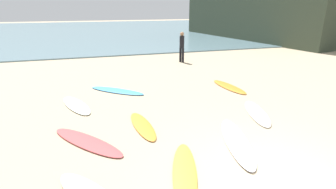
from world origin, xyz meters
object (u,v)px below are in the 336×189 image
at_px(surfboard_5, 76,105).
at_px(surfboard_3, 185,172).
at_px(surfboard_7, 117,91).
at_px(surfboard_8, 229,87).
at_px(surfboard_1, 237,141).
at_px(beachgoer_near, 182,45).
at_px(surfboard_6, 87,142).
at_px(surfboard_0, 143,126).
at_px(surfboard_2, 257,113).

bearing_deg(surfboard_5, surfboard_3, 95.18).
relative_size(surfboard_5, surfboard_7, 0.87).
distance_m(surfboard_3, surfboard_8, 6.35).
distance_m(surfboard_1, beachgoer_near, 9.94).
xyz_separation_m(surfboard_7, surfboard_8, (4.59, -0.86, -0.00)).
bearing_deg(surfboard_5, beachgoer_near, -156.06).
bearing_deg(surfboard_5, surfboard_6, 76.37).
relative_size(surfboard_0, beachgoer_near, 1.09).
bearing_deg(surfboard_7, surfboard_8, -59.54).
distance_m(surfboard_1, surfboard_3, 1.89).
xyz_separation_m(surfboard_2, beachgoer_near, (0.43, 8.22, 0.99)).
relative_size(surfboard_2, surfboard_3, 0.94).
relative_size(surfboard_3, surfboard_6, 0.93).
relative_size(surfboard_3, beachgoer_near, 1.27).
bearing_deg(surfboard_6, surfboard_8, -9.93).
bearing_deg(surfboard_3, surfboard_7, 115.68).
distance_m(surfboard_6, beachgoer_near, 10.31).
bearing_deg(beachgoer_near, surfboard_8, -28.33).
xyz_separation_m(surfboard_0, surfboard_2, (3.70, -0.16, -0.00)).
bearing_deg(surfboard_2, surfboard_6, 23.28).
bearing_deg(surfboard_7, surfboard_6, -155.84).
xyz_separation_m(surfboard_0, surfboard_6, (-1.53, -0.50, 0.00)).
height_order(surfboard_1, surfboard_6, surfboard_1).
xyz_separation_m(surfboard_0, beachgoer_near, (4.13, 8.07, 0.99)).
relative_size(surfboard_1, surfboard_6, 1.04).
bearing_deg(surfboard_8, surfboard_6, 22.57).
distance_m(surfboard_7, surfboard_8, 4.67).
bearing_deg(beachgoer_near, surfboard_7, -73.84).
relative_size(surfboard_2, surfboard_7, 0.88).
relative_size(surfboard_7, surfboard_8, 1.13).
height_order(surfboard_2, surfboard_8, surfboard_8).
distance_m(surfboard_6, surfboard_7, 4.14).
relative_size(surfboard_1, surfboard_8, 1.19).
height_order(surfboard_2, surfboard_3, surfboard_3).
xyz_separation_m(surfboard_5, beachgoer_near, (5.98, 5.82, 0.98)).
distance_m(surfboard_5, surfboard_8, 6.13).
bearing_deg(beachgoer_near, surfboard_1, -41.74).
distance_m(surfboard_3, surfboard_6, 2.70).
distance_m(surfboard_5, surfboard_6, 2.76).
xyz_separation_m(surfboard_0, surfboard_5, (-1.85, 2.25, 0.00)).
relative_size(surfboard_3, surfboard_8, 1.06).
xyz_separation_m(surfboard_1, beachgoer_near, (2.05, 9.68, 0.97)).
bearing_deg(surfboard_7, surfboard_0, -133.52).
distance_m(surfboard_0, surfboard_7, 3.48).
bearing_deg(beachgoer_near, surfboard_5, -75.57).
bearing_deg(beachgoer_near, surfboard_6, -63.25).
xyz_separation_m(surfboard_6, surfboard_7, (1.21, 3.96, 0.00)).
height_order(surfboard_2, surfboard_5, surfboard_5).
bearing_deg(surfboard_3, surfboard_6, 153.67).
distance_m(surfboard_1, surfboard_2, 2.18).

